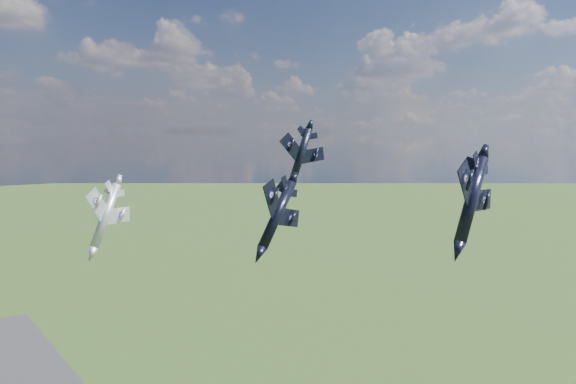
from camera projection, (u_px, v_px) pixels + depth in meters
jet_lead_navy at (277, 214)px, 73.07m from camera, size 13.39×16.23×8.59m
jet_right_navy at (471, 200)px, 72.28m from camera, size 14.93×18.50×8.77m
jet_high_navy at (300, 156)px, 111.09m from camera, size 13.66×17.13×6.98m
jet_left_silver at (106, 216)px, 75.90m from camera, size 13.66×15.34×6.67m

